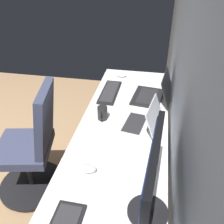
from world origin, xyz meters
TOP-DOWN VIEW (x-y plane):
  - wall_back at (0.00, 2.07)m, footprint 4.44×0.10m
  - desk at (-0.12, 1.69)m, footprint 2.29×0.64m
  - drawer_pedestal at (-0.20, 1.71)m, footprint 0.40×0.51m
  - monitor_primary at (0.39, 1.91)m, footprint 0.53×0.20m
  - laptop_leftmost at (-0.30, 1.82)m, footprint 0.35×0.33m
  - laptop_left at (-0.72, 1.89)m, footprint 0.38×0.35m
  - keyboard_main at (-0.75, 1.50)m, footprint 0.42×0.15m
  - mouse_main at (0.18, 1.55)m, footprint 0.06×0.10m
  - mouse_spare at (-1.10, 1.55)m, footprint 0.06×0.10m
  - coffee_mug at (-0.34, 1.52)m, footprint 0.11×0.07m
  - office_chair at (-0.22, 0.97)m, footprint 0.56×0.59m

SIDE VIEW (x-z plane):
  - drawer_pedestal at x=-0.20m, z-range 0.00..0.69m
  - office_chair at x=-0.22m, z-range -0.03..0.94m
  - desk at x=-0.12m, z-range 0.30..1.03m
  - keyboard_main at x=-0.75m, z-range 0.73..0.75m
  - mouse_main at x=0.18m, z-range 0.73..0.76m
  - mouse_spare at x=-1.10m, z-range 0.73..0.76m
  - laptop_leftmost at x=-0.30m, z-range 0.68..0.88m
  - coffee_mug at x=-0.34m, z-range 0.73..0.83m
  - laptop_left at x=-0.72m, z-range 0.67..0.90m
  - monitor_primary at x=0.39m, z-range 0.76..1.19m
  - wall_back at x=0.00m, z-range 0.00..2.60m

